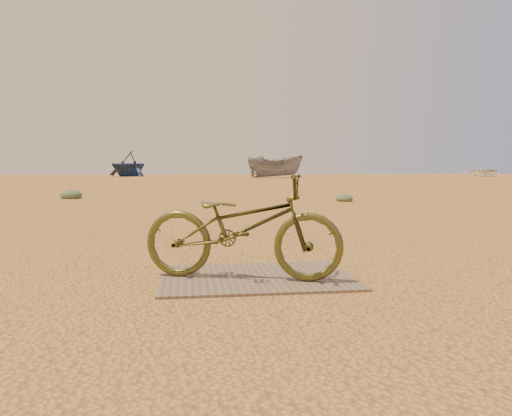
{
  "coord_description": "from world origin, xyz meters",
  "views": [
    {
      "loc": [
        -0.82,
        -3.89,
        0.97
      ],
      "look_at": [
        -0.23,
        0.33,
        0.62
      ],
      "focal_mm": 35.0,
      "sensor_mm": 36.0,
      "label": 1
    }
  ],
  "objects": [
    {
      "name": "kale_c",
      "position": [
        -4.33,
        11.91,
        0.0
      ],
      "size": [
        0.64,
        0.64,
        0.35
      ],
      "primitive_type": "ellipsoid",
      "color": "#556E4A",
      "rests_on": "ground"
    },
    {
      "name": "kale_b",
      "position": [
        3.54,
        9.57,
        0.0
      ],
      "size": [
        0.47,
        0.47,
        0.26
      ],
      "primitive_type": "ellipsoid",
      "color": "#556E4A",
      "rests_on": "ground"
    },
    {
      "name": "boat_far_left",
      "position": [
        -6.6,
        47.28,
        1.26
      ],
      "size": [
        6.14,
        6.3,
        2.52
      ],
      "primitive_type": "imported",
      "rotation": [
        0.0,
        0.0,
        -0.61
      ],
      "color": "navy",
      "rests_on": "ground"
    },
    {
      "name": "boat_mid_right",
      "position": [
        6.87,
        39.28,
        0.98
      ],
      "size": [
        5.29,
        2.53,
        1.97
      ],
      "primitive_type": "imported",
      "rotation": [
        0.0,
        0.0,
        1.7
      ],
      "color": "gray",
      "rests_on": "ground"
    },
    {
      "name": "bicycle",
      "position": [
        -0.36,
        0.25,
        0.47
      ],
      "size": [
        1.79,
        1.07,
        0.89
      ],
      "primitive_type": "imported",
      "rotation": [
        0.0,
        0.0,
        1.26
      ],
      "color": "#4C4B1E",
      "rests_on": "plywood_board"
    },
    {
      "name": "plywood_board",
      "position": [
        -0.23,
        0.33,
        0.01
      ],
      "size": [
        1.66,
        1.19,
        0.02
      ],
      "primitive_type": "cube",
      "color": "#705E4A",
      "rests_on": "ground"
    },
    {
      "name": "boat_far_right",
      "position": [
        28.9,
        42.94,
        0.55
      ],
      "size": [
        5.86,
        6.46,
        1.1
      ],
      "primitive_type": "imported",
      "rotation": [
        0.0,
        0.0,
        -0.5
      ],
      "color": "white",
      "rests_on": "ground"
    },
    {
      "name": "ground",
      "position": [
        0.0,
        0.0,
        0.0
      ],
      "size": [
        120.0,
        120.0,
        0.0
      ],
      "primitive_type": "plane",
      "color": "#C68A43",
      "rests_on": "ground"
    }
  ]
}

